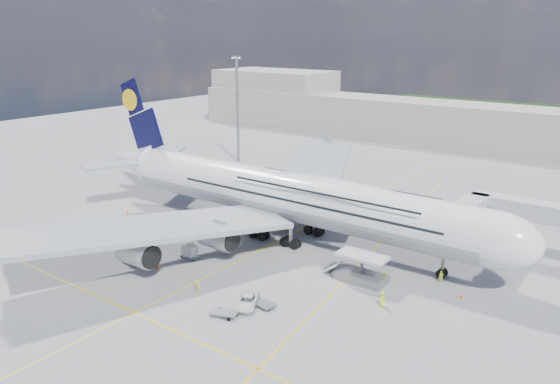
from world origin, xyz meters
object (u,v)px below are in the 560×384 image
Objects in this scene: dolly_nose_near at (262,303)px; baggage_tug at (225,245)px; light_mast at (237,108)px; crew_nose at (441,277)px; airliner at (288,195)px; crew_van at (382,299)px; jet_bridge at (508,214)px; dolly_back at (181,232)px; crew_loader at (384,279)px; cone_wing_left_outer at (307,197)px; cone_nose at (461,296)px; cone_tail at (128,212)px; dolly_row_a at (134,257)px; catering_truck_outer at (322,162)px; catering_truck_inner at (316,203)px; cone_wing_right_inner at (158,266)px; crew_wing at (192,238)px; cone_wing_right_outer at (119,251)px; cargo_loader at (360,272)px; service_van at (247,302)px; dolly_nose_far at (224,313)px; crew_tug at (197,285)px; dolly_row_c at (190,251)px; dolly_row_b at (127,257)px; cone_wing_left_inner at (305,203)px.

dolly_nose_near is 18.32m from baggage_tug.
crew_nose is (65.39, -36.35, -12.41)m from light_mast.
crew_van is at bearing -28.07° from airliner.
jet_bridge is at bearing 67.58° from dolly_nose_near.
jet_bridge is at bearing 22.09° from dolly_back.
baggage_tug reaches higher than crew_loader.
crew_loader is 38.50m from cone_wing_left_outer.
cone_nose is at bearing -7.96° from airliner.
crew_van reaches higher than cone_tail.
dolly_back is at bearing 100.12° from dolly_row_a.
dolly_row_a is 0.41× the size of catering_truck_outer.
crew_loader is (38.89, -46.83, -0.98)m from catering_truck_outer.
catering_truck_inner is 11.47× the size of cone_wing_right_inner.
crew_nose is 36.63m from crew_wing.
cone_tail is at bearing 137.88° from cone_wing_right_outer.
cone_wing_right_inner is (-7.43, -20.15, -6.56)m from airliner.
cargo_loader is 35.01m from cone_wing_right_outer.
cone_wing_right_inner is at bearing -151.46° from cargo_loader.
cone_wing_right_outer is at bearing -55.67° from catering_truck_outer.
cone_wing_right_inner is at bearing -47.70° from catering_truck_outer.
catering_truck_outer is 1.50× the size of service_van.
cone_tail is (-46.19, -0.44, -0.98)m from cargo_loader.
crew_van reaches higher than service_van.
airliner is at bearing 14.30° from cone_tail.
catering_truck_outer is 61.13m from crew_nose.
airliner is 24.50m from dolly_row_a.
catering_truck_inner reaches higher than cone_nose.
dolly_nose_far is 5.29× the size of cone_wing_right_inner.
cargo_loader is at bearing 21.15° from dolly_row_a.
airliner reaches higher than crew_wing.
crew_nose reaches higher than cone_wing_left_outer.
dolly_nose_far is 41.67m from cone_tail.
cone_wing_right_inner is at bearing -156.68° from crew_nose.
airliner is 51.54× the size of crew_tug.
light_mast is 64.08m from dolly_row_a.
crew_wing is (-3.69, 4.08, -0.16)m from dolly_row_c.
dolly_row_c is at bearing 63.94° from dolly_row_b.
dolly_row_b is 45.32m from cone_nose.
crew_loader reaches higher than cone_nose.
light_mast is at bearing 149.31° from cone_wing_left_inner.
catering_truck_inner is at bearing 9.71° from crew_wing.
crew_loader reaches higher than cone_wing_left_outer.
dolly_row_a is 20.61m from service_van.
catering_truck_outer is at bearing 101.12° from cone_wing_right_inner.
catering_truck_inner is (11.91, 21.03, 1.67)m from dolly_back.
crew_wing is at bearing 96.37° from dolly_row_b.
catering_truck_inner reaches higher than cone_tail.
cone_tail is at bearing -162.65° from jet_bridge.
jet_bridge is at bearing 40.06° from cone_wing_right_inner.
service_van is (22.70, -0.57, 0.30)m from dolly_row_b.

